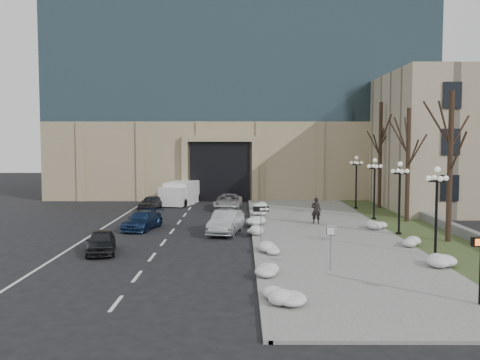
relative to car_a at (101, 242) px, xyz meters
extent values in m
plane|color=black|center=(9.42, -7.00, -0.63)|extent=(160.00, 160.00, 0.00)
cube|color=#979691|center=(12.92, 7.00, -0.57)|extent=(9.00, 40.00, 0.12)
cube|color=#979691|center=(8.42, 7.00, -0.56)|extent=(0.30, 40.00, 0.14)
cube|color=#384824|center=(19.42, 7.00, -0.58)|extent=(4.00, 40.00, 0.10)
cube|color=slate|center=(21.42, 9.00, -0.28)|extent=(0.50, 30.00, 0.70)
cube|color=tan|center=(7.42, 35.00, 3.37)|extent=(40.00, 20.00, 8.00)
cube|color=black|center=(5.42, 26.00, 2.37)|extent=(6.00, 2.50, 6.00)
cube|color=tan|center=(5.42, 24.60, 5.67)|extent=(7.50, 0.60, 0.60)
cube|color=tan|center=(1.92, 24.60, 2.37)|extent=(0.60, 0.60, 6.00)
cube|color=tan|center=(8.92, 24.60, 2.37)|extent=(0.60, 0.60, 6.00)
cube|color=slate|center=(7.42, 37.00, 21.37)|extent=(40.00, 24.00, 28.00)
cube|color=black|center=(23.42, 12.00, 1.87)|extent=(1.40, 0.25, 2.00)
cube|color=black|center=(23.42, 12.00, 5.37)|extent=(1.40, 0.25, 2.00)
cube|color=black|center=(23.42, 12.00, 8.87)|extent=(1.40, 0.25, 2.00)
imported|color=black|center=(0.00, 0.00, 0.00)|extent=(2.25, 3.96, 1.27)
imported|color=#A7AAAE|center=(6.59, 6.14, 0.12)|extent=(2.45, 4.82, 1.52)
imported|color=navy|center=(0.79, 7.76, -0.02)|extent=(2.61, 4.54, 1.24)
imported|color=silver|center=(6.40, 18.54, 0.05)|extent=(2.56, 5.04, 1.36)
imported|color=#2F2F34|center=(-0.50, 18.71, -0.03)|extent=(2.09, 3.78, 1.22)
imported|color=black|center=(12.96, 9.63, 0.44)|extent=(0.79, 0.63, 1.90)
cube|color=silver|center=(1.89, 23.38, 0.43)|extent=(3.34, 5.69, 2.13)
cube|color=silver|center=(1.26, 20.24, 0.33)|extent=(2.53, 2.11, 1.71)
cylinder|color=black|center=(0.26, 20.66, -0.26)|extent=(0.41, 0.78, 0.75)
cylinder|color=black|center=(2.35, 20.25, -0.26)|extent=(0.41, 0.78, 0.75)
cylinder|color=black|center=(1.15, 25.16, -0.26)|extent=(0.41, 0.78, 0.75)
cylinder|color=black|center=(3.25, 24.74, -0.26)|extent=(0.41, 0.78, 0.75)
cylinder|color=slate|center=(8.68, 0.68, 0.57)|extent=(0.06, 0.06, 2.41)
cube|color=black|center=(8.68, 0.68, 1.69)|extent=(0.88, 0.11, 0.30)
cube|color=white|center=(8.82, 0.67, 1.69)|extent=(0.42, 0.04, 0.11)
cone|color=white|center=(9.05, 0.68, 1.69)|extent=(0.22, 0.26, 0.24)
cylinder|color=slate|center=(11.72, -4.22, 0.43)|extent=(0.06, 0.06, 2.13)
cube|color=white|center=(11.72, -4.22, 1.30)|extent=(0.46, 0.13, 0.47)
cube|color=black|center=(11.71, -4.24, 1.30)|extent=(0.40, 0.09, 0.41)
cube|color=white|center=(11.71, -4.25, 1.30)|extent=(0.34, 0.08, 0.35)
cylinder|color=black|center=(16.34, -9.40, -0.59)|extent=(0.49, 0.49, 0.10)
cube|color=black|center=(16.10, -9.45, 1.81)|extent=(0.37, 0.26, 0.34)
cube|color=orange|center=(16.13, -9.56, 1.81)|extent=(0.24, 0.07, 0.24)
ellipsoid|color=white|center=(9.12, -9.12, -0.33)|extent=(1.10, 1.60, 0.36)
ellipsoid|color=white|center=(9.01, -5.00, -0.33)|extent=(1.10, 1.60, 0.36)
ellipsoid|color=white|center=(9.05, -0.39, -0.33)|extent=(1.10, 1.60, 0.36)
ellipsoid|color=white|center=(8.72, 5.07, -0.33)|extent=(1.10, 1.60, 0.36)
ellipsoid|color=white|center=(8.58, 9.18, -0.33)|extent=(1.10, 1.60, 0.36)
ellipsoid|color=white|center=(8.84, 13.81, -0.33)|extent=(1.10, 1.60, 0.36)
ellipsoid|color=white|center=(9.07, 17.77, -0.33)|extent=(1.10, 1.60, 0.36)
ellipsoid|color=white|center=(17.06, -3.53, -0.33)|extent=(1.10, 1.60, 0.36)
ellipsoid|color=white|center=(17.12, 1.61, -0.33)|extent=(1.10, 1.60, 0.36)
ellipsoid|color=white|center=(16.85, 7.41, -0.33)|extent=(1.10, 1.60, 0.36)
cylinder|color=black|center=(17.72, -1.00, -0.53)|extent=(0.36, 0.36, 0.20)
cylinder|color=black|center=(17.72, -1.00, 1.37)|extent=(0.14, 0.14, 4.00)
cylinder|color=black|center=(17.72, -1.00, 3.37)|extent=(0.10, 0.90, 0.10)
cylinder|color=black|center=(17.72, -1.00, 3.37)|extent=(0.90, 0.10, 0.10)
sphere|color=white|center=(17.72, -1.00, 3.97)|extent=(0.32, 0.32, 0.32)
sphere|color=white|center=(18.17, -1.00, 3.52)|extent=(0.28, 0.28, 0.28)
sphere|color=white|center=(17.27, -1.00, 3.52)|extent=(0.28, 0.28, 0.28)
sphere|color=white|center=(17.72, -0.55, 3.52)|extent=(0.28, 0.28, 0.28)
sphere|color=white|center=(17.72, -1.45, 3.52)|extent=(0.28, 0.28, 0.28)
cylinder|color=black|center=(17.72, 5.50, -0.53)|extent=(0.36, 0.36, 0.20)
cylinder|color=black|center=(17.72, 5.50, 1.37)|extent=(0.14, 0.14, 4.00)
cylinder|color=black|center=(17.72, 5.50, 3.37)|extent=(0.10, 0.90, 0.10)
cylinder|color=black|center=(17.72, 5.50, 3.37)|extent=(0.90, 0.10, 0.10)
sphere|color=white|center=(17.72, 5.50, 3.97)|extent=(0.32, 0.32, 0.32)
sphere|color=white|center=(18.17, 5.50, 3.52)|extent=(0.28, 0.28, 0.28)
sphere|color=white|center=(17.27, 5.50, 3.52)|extent=(0.28, 0.28, 0.28)
sphere|color=white|center=(17.72, 5.95, 3.52)|extent=(0.28, 0.28, 0.28)
sphere|color=white|center=(17.72, 5.05, 3.52)|extent=(0.28, 0.28, 0.28)
cylinder|color=black|center=(17.72, 12.00, -0.53)|extent=(0.36, 0.36, 0.20)
cylinder|color=black|center=(17.72, 12.00, 1.37)|extent=(0.14, 0.14, 4.00)
cylinder|color=black|center=(17.72, 12.00, 3.37)|extent=(0.10, 0.90, 0.10)
cylinder|color=black|center=(17.72, 12.00, 3.37)|extent=(0.90, 0.10, 0.10)
sphere|color=white|center=(17.72, 12.00, 3.97)|extent=(0.32, 0.32, 0.32)
sphere|color=white|center=(18.17, 12.00, 3.52)|extent=(0.28, 0.28, 0.28)
sphere|color=white|center=(17.27, 12.00, 3.52)|extent=(0.28, 0.28, 0.28)
sphere|color=white|center=(17.72, 12.45, 3.52)|extent=(0.28, 0.28, 0.28)
sphere|color=white|center=(17.72, 11.55, 3.52)|extent=(0.28, 0.28, 0.28)
cylinder|color=black|center=(17.72, 18.50, -0.53)|extent=(0.36, 0.36, 0.20)
cylinder|color=black|center=(17.72, 18.50, 1.37)|extent=(0.14, 0.14, 4.00)
cylinder|color=black|center=(17.72, 18.50, 3.37)|extent=(0.10, 0.90, 0.10)
cylinder|color=black|center=(17.72, 18.50, 3.37)|extent=(0.90, 0.10, 0.10)
sphere|color=white|center=(17.72, 18.50, 3.97)|extent=(0.32, 0.32, 0.32)
sphere|color=white|center=(18.17, 18.50, 3.52)|extent=(0.28, 0.28, 0.28)
sphere|color=white|center=(17.27, 18.50, 3.52)|extent=(0.28, 0.28, 0.28)
sphere|color=white|center=(17.72, 18.95, 3.52)|extent=(0.28, 0.28, 0.28)
sphere|color=white|center=(17.72, 18.05, 3.52)|extent=(0.28, 0.28, 0.28)
cylinder|color=black|center=(19.92, 3.00, 3.87)|extent=(0.32, 0.32, 9.00)
cylinder|color=black|center=(19.92, 11.00, 3.62)|extent=(0.32, 0.32, 8.50)
cylinder|color=black|center=(19.92, 19.00, 4.12)|extent=(0.32, 0.32, 9.50)
camera|label=1|loc=(7.64, -28.54, 5.44)|focal=40.00mm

